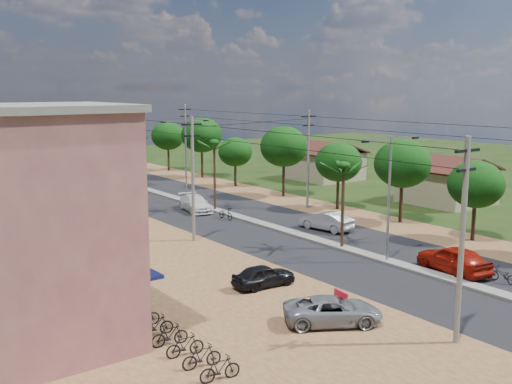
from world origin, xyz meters
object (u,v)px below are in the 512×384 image
Objects in this scene: car_parked_silver at (333,311)px; moto_rider_east at (503,276)px; car_red_near at (454,260)px; car_silver_mid at (326,221)px; parked_scooter_row at (149,321)px; roadside_sign at (341,300)px; car_white_far at (195,204)px; car_parked_dark at (264,276)px.

car_parked_silver is 12.01m from moto_rider_east.
car_parked_silver is 2.74× the size of moto_rider_east.
car_red_near is 12.53m from car_silver_mid.
parked_scooter_row is at bearing 0.89° from car_red_near.
moto_rider_east is 0.14× the size of parked_scooter_row.
car_silver_mid is 16.62m from roadside_sign.
roadside_sign is at bearing -18.88° from parked_scooter_row.
car_silver_mid is at bearing -10.99° from car_parked_silver.
parked_scooter_row reaches higher than moto_rider_east.
car_white_far reaches higher than parked_scooter_row.
parked_scooter_row is (-9.08, 3.11, 0.06)m from roadside_sign.
car_parked_silver is at bearing -96.01° from car_white_far.
car_white_far is 4.51× the size of roadside_sign.
car_parked_silver reaches higher than roadside_sign.
moto_rider_east is 1.57× the size of roadside_sign.
car_parked_dark is 0.29× the size of parked_scooter_row.
car_parked_silver is (-8.30, -26.14, -0.06)m from car_white_far.
car_red_near reaches higher than moto_rider_east.
parked_scooter_row is at bearing 16.10° from car_silver_mid.
car_parked_silver reaches higher than car_parked_dark.
car_red_near is at bearing -9.14° from parked_scooter_row.
moto_rider_east is at bearing -16.93° from parked_scooter_row.
moto_rider_east is at bearing -65.52° from car_parked_silver.
car_white_far is at bearing 13.80° from car_parked_silver.
car_parked_dark reaches higher than roadside_sign.
car_parked_dark is (-7.64, -19.98, -0.08)m from car_white_far.
car_silver_mid reaches higher than car_white_far.
car_silver_mid is at bearing 57.86° from roadside_sign.
car_red_near reaches higher than parked_scooter_row.
car_white_far is 21.39m from car_parked_dark.
car_parked_silver is 2.22m from roadside_sign.
moto_rider_east is at bearing -6.47° from roadside_sign.
car_parked_silver reaches higher than moto_rider_east.
parked_scooter_row is at bearing -14.51° from moto_rider_east.
car_parked_dark is (-12.00, -7.70, -0.10)m from car_silver_mid.
car_parked_dark is at bearing 25.32° from car_parked_silver.
car_white_far is at bearing 54.38° from parked_scooter_row.
roadside_sign is at bearing -93.04° from car_white_far.
car_white_far is 25.69m from roadside_sign.
parked_scooter_row is (-7.28, 4.39, -0.14)m from car_parked_silver.
car_red_near is 2.87× the size of moto_rider_east.
car_parked_silver is 6.20m from car_parked_dark.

